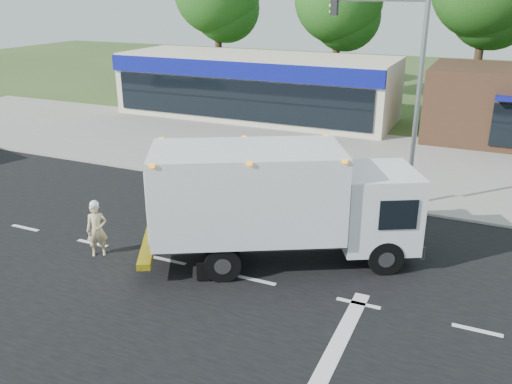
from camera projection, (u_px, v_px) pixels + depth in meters
ground at (257, 281)px, 15.73m from camera, size 120.00×120.00×0.00m
road_asphalt at (257, 281)px, 15.72m from camera, size 60.00×14.00×0.02m
sidewalk at (337, 190)px, 22.71m from camera, size 60.00×2.40×0.12m
parking_apron at (369, 155)px, 27.68m from camera, size 60.00×9.00×0.02m
lane_markings at (283, 315)px, 14.05m from camera, size 55.20×7.00×0.01m
ems_box_truck at (277, 197)px, 16.17m from camera, size 8.47×6.16×3.66m
emergency_worker at (97, 229)px, 16.95m from camera, size 0.76×0.73×1.87m
retail_strip_mall at (256, 86)px, 35.50m from camera, size 18.00×6.20×4.00m
traffic_signal_pole at (402, 78)px, 19.58m from camera, size 3.51×0.25×8.00m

